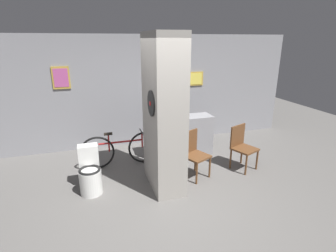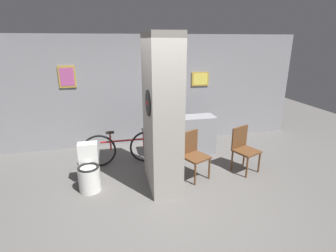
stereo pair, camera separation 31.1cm
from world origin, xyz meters
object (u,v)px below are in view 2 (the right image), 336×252
at_px(chair_near_pillar, 193,153).
at_px(bottle_tall, 168,114).
at_px(bicycle, 123,148).
at_px(toilet, 89,171).
at_px(chair_by_doorway, 244,147).

bearing_deg(chair_near_pillar, bottle_tall, 78.03).
height_order(bicycle, bottle_tall, bottle_tall).
distance_m(chair_near_pillar, bottle_tall, 1.15).
height_order(toilet, bicycle, toilet).
relative_size(toilet, chair_near_pillar, 0.89).
bearing_deg(chair_by_doorway, bottle_tall, 120.20).
relative_size(toilet, bicycle, 0.47).
bearing_deg(bottle_tall, toilet, -148.30).
xyz_separation_m(chair_near_pillar, bottle_tall, (-0.23, 1.02, 0.49)).
distance_m(toilet, chair_by_doorway, 2.92).
bearing_deg(toilet, bicycle, 52.05).
bearing_deg(chair_by_doorway, bicycle, 138.56).
bearing_deg(chair_near_pillar, bicycle, 121.03).
bearing_deg(bottle_tall, chair_by_doorway, -37.85).
distance_m(toilet, chair_near_pillar, 1.87).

